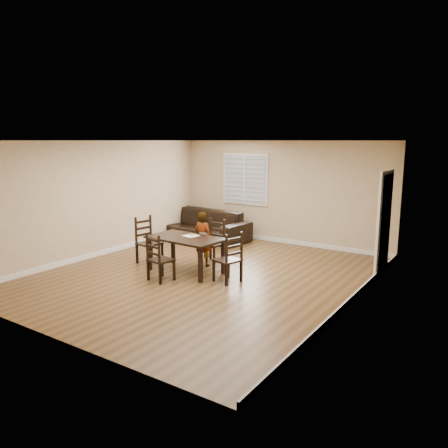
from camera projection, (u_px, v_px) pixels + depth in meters
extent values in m
plane|color=brown|center=(204.00, 275.00, 8.91)|extent=(7.00, 7.00, 0.00)
cube|color=#D2B98E|center=(281.00, 192.00, 11.52)|extent=(6.00, 0.04, 2.70)
cube|color=#D2B98E|center=(47.00, 244.00, 5.79)|extent=(6.00, 0.04, 2.70)
cube|color=#D2B98E|center=(101.00, 199.00, 10.29)|extent=(0.04, 7.00, 2.70)
cube|color=#D2B98E|center=(353.00, 226.00, 7.03)|extent=(0.04, 7.00, 2.70)
cube|color=white|center=(203.00, 140.00, 8.40)|extent=(6.00, 7.00, 0.04)
cube|color=white|center=(245.00, 179.00, 12.02)|extent=(1.40, 0.08, 1.40)
cube|color=white|center=(384.00, 224.00, 8.91)|extent=(0.06, 0.94, 2.05)
cylinder|color=#332114|center=(379.00, 230.00, 8.69)|extent=(0.06, 0.06, 0.02)
cube|color=white|center=(280.00, 240.00, 11.76)|extent=(6.00, 0.03, 0.10)
cube|color=white|center=(104.00, 252.00, 10.52)|extent=(0.03, 7.00, 0.10)
cube|color=white|center=(348.00, 302.00, 7.28)|extent=(0.03, 7.00, 0.10)
cube|color=black|center=(185.00, 238.00, 9.00)|extent=(1.62, 0.98, 0.04)
cube|color=black|center=(149.00, 254.00, 9.21)|extent=(0.07, 0.07, 0.69)
cube|color=black|center=(200.00, 265.00, 8.37)|extent=(0.07, 0.07, 0.69)
cube|color=black|center=(173.00, 247.00, 9.77)|extent=(0.07, 0.07, 0.69)
cube|color=black|center=(223.00, 257.00, 8.94)|extent=(0.07, 0.07, 0.69)
cube|color=black|center=(212.00, 244.00, 9.75)|extent=(0.46, 0.43, 0.04)
cube|color=black|center=(217.00, 240.00, 9.88)|extent=(0.44, 0.06, 0.98)
cube|color=black|center=(201.00, 254.00, 9.76)|extent=(0.04, 0.04, 0.40)
cube|color=black|center=(214.00, 257.00, 9.54)|extent=(0.04, 0.04, 0.40)
cube|color=black|center=(210.00, 251.00, 10.04)|extent=(0.04, 0.04, 0.40)
cube|color=black|center=(224.00, 253.00, 9.82)|extent=(0.04, 0.04, 0.40)
cube|color=black|center=(161.00, 260.00, 8.50)|extent=(0.49, 0.47, 0.04)
cube|color=black|center=(153.00, 258.00, 8.35)|extent=(0.43, 0.11, 0.96)
cube|color=black|center=(174.00, 271.00, 8.53)|extent=(0.04, 0.04, 0.39)
cube|color=black|center=(162.00, 267.00, 8.79)|extent=(0.04, 0.04, 0.39)
cube|color=black|center=(160.00, 274.00, 8.29)|extent=(0.04, 0.04, 0.39)
cube|color=black|center=(148.00, 271.00, 8.54)|extent=(0.04, 0.04, 0.39)
cube|color=black|center=(149.00, 243.00, 9.69)|extent=(0.50, 0.53, 0.04)
cube|color=black|center=(144.00, 239.00, 9.81)|extent=(0.11, 0.47, 1.05)
cube|color=black|center=(148.00, 257.00, 9.46)|extent=(0.05, 0.05, 0.43)
cube|color=black|center=(162.00, 253.00, 9.76)|extent=(0.05, 0.05, 0.43)
cube|color=black|center=(137.00, 254.00, 9.71)|extent=(0.05, 0.05, 0.43)
cube|color=black|center=(152.00, 251.00, 10.01)|extent=(0.05, 0.05, 0.43)
cube|color=black|center=(227.00, 260.00, 8.41)|extent=(0.52, 0.54, 0.04)
cube|color=black|center=(234.00, 259.00, 8.26)|extent=(0.15, 0.44, 0.99)
cube|color=black|center=(229.00, 268.00, 8.71)|extent=(0.05, 0.05, 0.41)
cube|color=black|center=(214.00, 271.00, 8.46)|extent=(0.05, 0.05, 0.41)
cube|color=black|center=(241.00, 271.00, 8.45)|extent=(0.05, 0.05, 0.41)
cube|color=black|center=(226.00, 276.00, 8.20)|extent=(0.05, 0.05, 0.41)
imported|color=gray|center=(203.00, 239.00, 9.47)|extent=(0.45, 0.30, 1.20)
cube|color=white|center=(191.00, 236.00, 9.14)|extent=(0.32, 0.32, 0.00)
torus|color=#C47B46|center=(192.00, 235.00, 9.12)|extent=(0.10, 0.10, 0.03)
torus|color=white|center=(192.00, 234.00, 9.12)|extent=(0.09, 0.09, 0.02)
imported|color=black|center=(203.00, 225.00, 12.16)|extent=(2.80, 1.32, 0.79)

